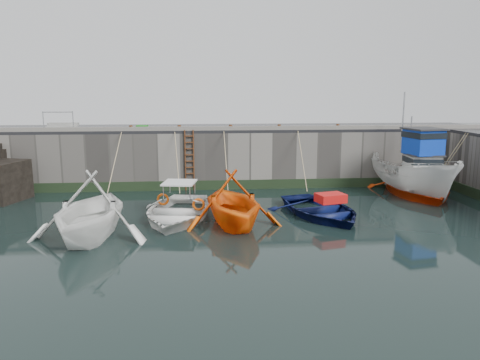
{
  "coord_description": "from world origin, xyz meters",
  "views": [
    {
      "loc": [
        -1.47,
        -14.52,
        5.19
      ],
      "look_at": [
        0.35,
        6.32,
        1.2
      ],
      "focal_mm": 35.0,
      "sensor_mm": 36.0,
      "label": 1
    }
  ],
  "objects": [
    {
      "name": "ladder",
      "position": [
        -2.0,
        9.91,
        1.59
      ],
      "size": [
        0.51,
        0.08,
        3.2
      ],
      "color": "#3F1E0F",
      "rests_on": "ground"
    },
    {
      "name": "quay_back",
      "position": [
        0.0,
        12.5,
        1.5
      ],
      "size": [
        30.0,
        5.0,
        3.0
      ],
      "primitive_type": "cube",
      "color": "slate",
      "rests_on": "ground"
    },
    {
      "name": "boat_near_navy",
      "position": [
        3.6,
        4.31,
        0.0
      ],
      "size": [
        4.78,
        5.84,
        1.06
      ],
      "primitive_type": "imported",
      "rotation": [
        0.0,
        0.0,
        0.25
      ],
      "color": "#0A1241",
      "rests_on": "ground"
    },
    {
      "name": "road_back",
      "position": [
        0.0,
        12.5,
        3.08
      ],
      "size": [
        30.0,
        5.0,
        0.16
      ],
      "primitive_type": "cube",
      "color": "black",
      "rests_on": "quay_back"
    },
    {
      "name": "bollard_b",
      "position": [
        -2.5,
        10.25,
        3.3
      ],
      "size": [
        0.18,
        0.18,
        0.28
      ],
      "primitive_type": "cylinder",
      "color": "#3F1E0F",
      "rests_on": "road_back"
    },
    {
      "name": "railing",
      "position": [
        -8.75,
        11.25,
        3.36
      ],
      "size": [
        1.6,
        1.05,
        1.0
      ],
      "color": "#A5A8AD",
      "rests_on": "road_back"
    },
    {
      "name": "boat_far_orange",
      "position": [
        9.5,
        7.9,
        0.4
      ],
      "size": [
        4.82,
        6.4,
        4.25
      ],
      "rotation": [
        0.0,
        0.0,
        -0.09
      ],
      "color": "#EB3D0C",
      "rests_on": "ground"
    },
    {
      "name": "boat_near_blue_rope",
      "position": [
        -2.41,
        8.45,
        0.0
      ],
      "size": [
        0.04,
        4.04,
        3.1
      ],
      "primitive_type": null,
      "color": "tan",
      "rests_on": "ground"
    },
    {
      "name": "ground",
      "position": [
        0.0,
        0.0,
        0.0
      ],
      "size": [
        120.0,
        120.0,
        0.0
      ],
      "primitive_type": "plane",
      "color": "black",
      "rests_on": "ground"
    },
    {
      "name": "bollard_c",
      "position": [
        0.2,
        10.25,
        3.3
      ],
      "size": [
        0.18,
        0.18,
        0.28
      ],
      "primitive_type": "cylinder",
      "color": "#3F1E0F",
      "rests_on": "road_back"
    },
    {
      "name": "kerb_back",
      "position": [
        0.0,
        10.15,
        3.26
      ],
      "size": [
        30.0,
        0.3,
        0.2
      ],
      "primitive_type": "cube",
      "color": "slate",
      "rests_on": "road_back"
    },
    {
      "name": "bollard_a",
      "position": [
        -5.0,
        10.25,
        3.3
      ],
      "size": [
        0.18,
        0.18,
        0.28
      ],
      "primitive_type": "cylinder",
      "color": "#3F1E0F",
      "rests_on": "road_back"
    },
    {
      "name": "boat_far_white",
      "position": [
        9.28,
        7.78,
        1.06
      ],
      "size": [
        3.47,
        6.79,
        5.5
      ],
      "rotation": [
        0.0,
        0.0,
        0.17
      ],
      "color": "silver",
      "rests_on": "ground"
    },
    {
      "name": "boat_near_white",
      "position": [
        -5.4,
        2.0,
        0.0
      ],
      "size": [
        4.96,
        5.59,
        2.72
      ],
      "primitive_type": "imported",
      "rotation": [
        0.0,
        0.0,
        -0.1
      ],
      "color": "white",
      "rests_on": "ground"
    },
    {
      "name": "boat_near_navy_rope",
      "position": [
        3.6,
        8.4,
        0.0
      ],
      "size": [
        0.04,
        4.12,
        3.1
      ],
      "primitive_type": null,
      "color": "tan",
      "rests_on": "ground"
    },
    {
      "name": "boat_near_blacktrim",
      "position": [
        -0.21,
        3.23,
        0.0
      ],
      "size": [
        4.81,
        5.33,
        2.48
      ],
      "primitive_type": "imported",
      "rotation": [
        0.0,
        0.0,
        0.17
      ],
      "color": "#F8600D",
      "rests_on": "ground"
    },
    {
      "name": "algae_back",
      "position": [
        0.0,
        9.96,
        0.25
      ],
      "size": [
        30.0,
        0.08,
        0.5
      ],
      "primitive_type": "cube",
      "color": "black",
      "rests_on": "ground"
    },
    {
      "name": "bollard_d",
      "position": [
        2.8,
        10.25,
        3.3
      ],
      "size": [
        0.18,
        0.18,
        0.28
      ],
      "primitive_type": "cylinder",
      "color": "#3F1E0F",
      "rests_on": "road_back"
    },
    {
      "name": "boat_near_white_rope",
      "position": [
        -5.4,
        7.25,
        0.0
      ],
      "size": [
        0.04,
        6.09,
        3.1
      ],
      "primitive_type": null,
      "color": "tan",
      "rests_on": "ground"
    },
    {
      "name": "bollard_e",
      "position": [
        6.0,
        10.25,
        3.3
      ],
      "size": [
        0.18,
        0.18,
        0.28
      ],
      "primitive_type": "cylinder",
      "color": "#3F1E0F",
      "rests_on": "road_back"
    },
    {
      "name": "boat_near_blue",
      "position": [
        -2.41,
        4.4,
        0.0
      ],
      "size": [
        4.72,
        6.0,
        1.13
      ],
      "primitive_type": "imported",
      "rotation": [
        0.0,
        0.0,
        -0.16
      ],
      "color": "white",
      "rests_on": "ground"
    },
    {
      "name": "boat_near_blacktrim_rope",
      "position": [
        -0.21,
        7.86,
        0.0
      ],
      "size": [
        0.04,
        5.0,
        3.1
      ],
      "primitive_type": null,
      "color": "tan",
      "rests_on": "ground"
    },
    {
      "name": "fish_crate",
      "position": [
        -4.45,
        10.52,
        3.29
      ],
      "size": [
        0.62,
        0.52,
        0.27
      ],
      "primitive_type": "cube",
      "rotation": [
        0.0,
        0.0,
        -0.18
      ],
      "color": "#167A18",
      "rests_on": "road_back"
    }
  ]
}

